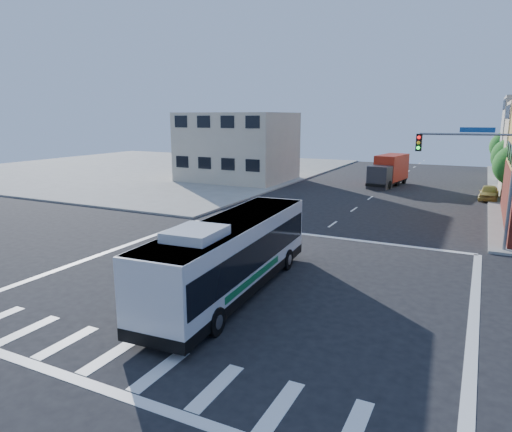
% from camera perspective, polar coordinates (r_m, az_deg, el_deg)
% --- Properties ---
extents(ground, '(120.00, 120.00, 0.00)m').
position_cam_1_polar(ground, '(21.58, -0.74, -8.25)').
color(ground, black).
rests_on(ground, ground).
extents(sidewalk_nw, '(50.00, 50.00, 0.15)m').
position_cam_1_polar(sidewalk_nw, '(69.41, -13.44, 5.82)').
color(sidewalk_nw, gray).
rests_on(sidewalk_nw, ground).
extents(building_west, '(12.06, 10.06, 8.00)m').
position_cam_1_polar(building_west, '(54.78, -2.31, 8.61)').
color(building_west, beige).
rests_on(building_west, ground).
extents(signal_mast_ne, '(7.91, 1.13, 8.07)m').
position_cam_1_polar(signal_mast_ne, '(28.70, 26.14, 5.89)').
color(signal_mast_ne, slate).
rests_on(signal_mast_ne, ground).
extents(street_tree_b, '(3.80, 3.80, 5.79)m').
position_cam_1_polar(street_tree_b, '(54.09, 29.39, 6.73)').
color(street_tree_b, '#3B2615').
rests_on(street_tree_b, ground).
extents(street_tree_c, '(3.40, 3.40, 5.29)m').
position_cam_1_polar(street_tree_c, '(62.08, 29.05, 7.02)').
color(street_tree_c, '#3B2615').
rests_on(street_tree_c, ground).
extents(street_tree_d, '(4.00, 4.00, 6.03)m').
position_cam_1_polar(street_tree_d, '(70.04, 28.85, 7.82)').
color(street_tree_d, '#3B2615').
rests_on(street_tree_d, ground).
extents(transit_bus, '(3.34, 12.23, 3.58)m').
position_cam_1_polar(transit_bus, '(19.81, -3.04, -4.81)').
color(transit_bus, black).
rests_on(transit_bus, ground).
extents(box_truck, '(3.29, 7.77, 3.39)m').
position_cam_1_polar(box_truck, '(52.81, 16.23, 5.41)').
color(box_truck, '#29292E').
rests_on(box_truck, ground).
extents(parked_car, '(1.83, 4.05, 1.35)m').
position_cam_1_polar(parked_car, '(47.42, 27.10, 2.62)').
color(parked_car, gold).
rests_on(parked_car, ground).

